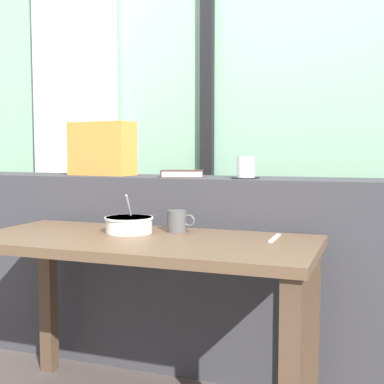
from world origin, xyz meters
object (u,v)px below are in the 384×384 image
at_px(juice_glass, 246,168).
at_px(fork_utensil, 275,238).
at_px(closed_book, 182,174).
at_px(throw_pillow, 102,149).
at_px(breakfast_table, 142,267).
at_px(soup_bowl, 129,225).
at_px(coaster_square, 246,178).
at_px(ceramic_mug, 177,221).

bearing_deg(juice_glass, fork_utensil, -59.77).
height_order(closed_book, throw_pillow, throw_pillow).
height_order(breakfast_table, throw_pillow, throw_pillow).
relative_size(throw_pillow, soup_bowl, 1.70).
bearing_deg(closed_book, breakfast_table, -85.49).
height_order(breakfast_table, fork_utensil, fork_utensil).
distance_m(juice_glass, soup_bowl, 0.57).
xyz_separation_m(juice_glass, throw_pillow, (-0.74, 0.07, 0.08)).
xyz_separation_m(throw_pillow, soup_bowl, (0.37, -0.45, -0.30)).
bearing_deg(soup_bowl, throw_pillow, 129.51).
xyz_separation_m(juice_glass, fork_utensil, (0.19, -0.33, -0.24)).
bearing_deg(fork_utensil, juice_glass, 119.89).
xyz_separation_m(juice_glass, soup_bowl, (-0.37, -0.39, -0.21)).
bearing_deg(fork_utensil, breakfast_table, -162.74).
bearing_deg(throw_pillow, juice_glass, -5.27).
bearing_deg(juice_glass, throw_pillow, 174.73).
xyz_separation_m(breakfast_table, soup_bowl, (-0.10, 0.09, 0.14)).
distance_m(juice_glass, fork_utensil, 0.45).
bearing_deg(soup_bowl, closed_book, 82.68).
distance_m(juice_glass, closed_book, 0.32).
bearing_deg(soup_bowl, coaster_square, 46.51).
distance_m(throw_pillow, fork_utensil, 1.06).
bearing_deg(juice_glass, ceramic_mug, -122.73).
distance_m(fork_utensil, ceramic_mug, 0.39).
relative_size(soup_bowl, fork_utensil, 1.10).
distance_m(coaster_square, ceramic_mug, 0.40).
height_order(coaster_square, throw_pillow, throw_pillow).
height_order(soup_bowl, fork_utensil, soup_bowl).
bearing_deg(closed_book, ceramic_mug, -71.71).
xyz_separation_m(breakfast_table, throw_pillow, (-0.47, 0.54, 0.44)).
height_order(coaster_square, fork_utensil, coaster_square).
relative_size(coaster_square, ceramic_mug, 0.88).
relative_size(breakfast_table, coaster_square, 12.68).
relative_size(breakfast_table, fork_utensil, 7.46).
bearing_deg(breakfast_table, closed_book, 94.51).
xyz_separation_m(throw_pillow, ceramic_mug, (0.54, -0.37, -0.28)).
distance_m(soup_bowl, ceramic_mug, 0.19).
bearing_deg(fork_utensil, soup_bowl, -174.42).
bearing_deg(closed_book, coaster_square, -7.84).
distance_m(breakfast_table, coaster_square, 0.63).
distance_m(breakfast_table, soup_bowl, 0.19).
relative_size(juice_glass, throw_pillow, 0.29).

